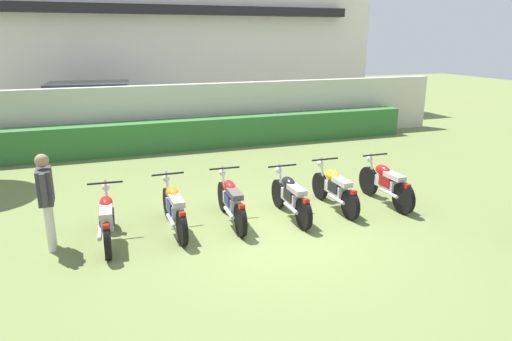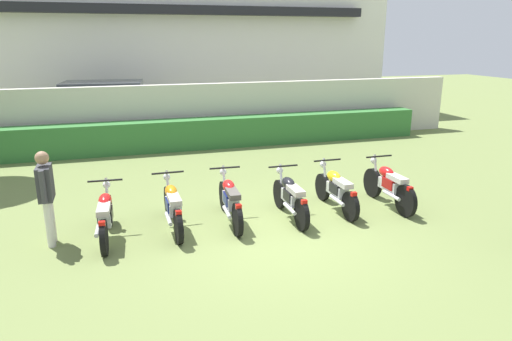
% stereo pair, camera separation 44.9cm
% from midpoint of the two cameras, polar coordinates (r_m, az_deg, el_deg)
% --- Properties ---
extents(ground, '(60.00, 60.00, 0.00)m').
position_cam_midpoint_polar(ground, '(8.36, 3.79, -7.99)').
color(ground, olive).
extents(building, '(19.79, 6.50, 8.38)m').
position_cam_midpoint_polar(building, '(22.99, -10.76, 17.71)').
color(building, white).
rests_on(building, ground).
extents(compound_wall, '(18.80, 0.30, 1.95)m').
position_cam_midpoint_polar(compound_wall, '(15.40, -6.64, 6.85)').
color(compound_wall, beige).
rests_on(compound_wall, ground).
extents(hedge_row, '(15.04, 0.70, 0.94)m').
position_cam_midpoint_polar(hedge_row, '(14.82, -6.06, 4.51)').
color(hedge_row, '#337033').
rests_on(hedge_row, ground).
extents(parked_car, '(4.69, 2.53, 1.89)m').
position_cam_midpoint_polar(parked_car, '(17.57, -16.84, 7.27)').
color(parked_car, silver).
rests_on(parked_car, ground).
extents(motorcycle_in_row_0, '(0.60, 1.84, 0.95)m').
position_cam_midpoint_polar(motorcycle_in_row_0, '(8.38, -16.45, -5.30)').
color(motorcycle_in_row_0, black).
rests_on(motorcycle_in_row_0, ground).
extents(motorcycle_in_row_1, '(0.60, 1.90, 0.96)m').
position_cam_midpoint_polar(motorcycle_in_row_1, '(8.57, -8.69, -4.30)').
color(motorcycle_in_row_1, black).
rests_on(motorcycle_in_row_1, ground).
extents(motorcycle_in_row_2, '(0.60, 1.92, 0.96)m').
position_cam_midpoint_polar(motorcycle_in_row_2, '(8.80, -1.73, -3.60)').
color(motorcycle_in_row_2, black).
rests_on(motorcycle_in_row_2, ground).
extents(motorcycle_in_row_3, '(0.60, 1.81, 0.95)m').
position_cam_midpoint_polar(motorcycle_in_row_3, '(9.01, 5.64, -3.21)').
color(motorcycle_in_row_3, black).
rests_on(motorcycle_in_row_3, ground).
extents(motorcycle_in_row_4, '(0.60, 1.84, 0.95)m').
position_cam_midpoint_polar(motorcycle_in_row_4, '(9.58, 11.10, -2.27)').
color(motorcycle_in_row_4, black).
rests_on(motorcycle_in_row_4, ground).
extents(motorcycle_in_row_5, '(0.60, 1.87, 0.98)m').
position_cam_midpoint_polar(motorcycle_in_row_5, '(10.06, 17.17, -1.71)').
color(motorcycle_in_row_5, black).
rests_on(motorcycle_in_row_5, ground).
extents(inspector_person, '(0.22, 0.66, 1.62)m').
position_cam_midpoint_polar(inspector_person, '(8.35, -22.88, -2.30)').
color(inspector_person, silver).
rests_on(inspector_person, ground).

